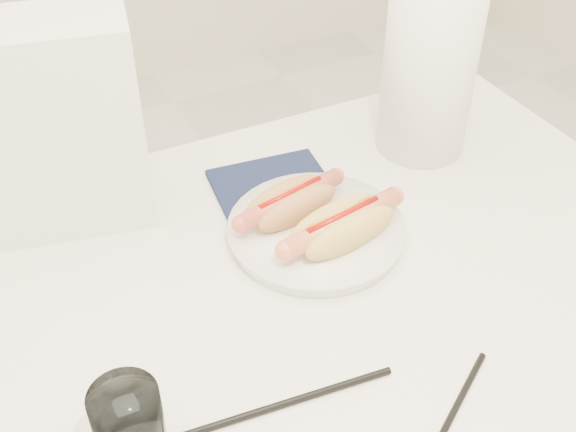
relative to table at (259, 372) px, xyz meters
name	(u,v)px	position (x,y,z in m)	size (l,w,h in m)	color
table	(259,372)	(0.00, 0.00, 0.00)	(1.20, 0.80, 0.75)	white
plate	(316,233)	(0.14, 0.12, 0.07)	(0.22, 0.22, 0.02)	white
hotdog_left	(290,203)	(0.12, 0.16, 0.10)	(0.16, 0.09, 0.04)	#C1824D
hotdog_right	(342,227)	(0.15, 0.08, 0.10)	(0.18, 0.09, 0.05)	#DBB655
water_glass	(129,426)	(-0.16, -0.08, 0.10)	(0.06, 0.06, 0.09)	white
chopstick_near	(277,406)	(-0.02, -0.09, 0.06)	(0.01, 0.01, 0.25)	black
napkin_box	(57,126)	(-0.13, 0.31, 0.20)	(0.21, 0.11, 0.27)	silver
navy_napkin	(276,192)	(0.13, 0.22, 0.06)	(0.16, 0.16, 0.01)	#101733
paper_towel_roll	(431,57)	(0.38, 0.24, 0.21)	(0.13, 0.13, 0.29)	white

